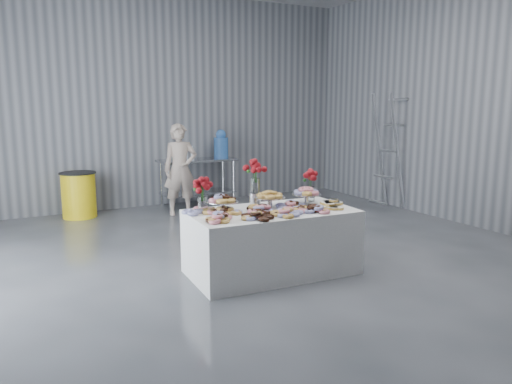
% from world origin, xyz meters
% --- Properties ---
extents(ground, '(9.00, 9.00, 0.00)m').
position_xyz_m(ground, '(0.00, 0.00, 0.00)').
color(ground, '#36393E').
rests_on(ground, ground).
extents(room_walls, '(8.04, 9.04, 4.02)m').
position_xyz_m(room_walls, '(-0.27, 0.07, 2.64)').
color(room_walls, slate).
rests_on(room_walls, ground).
extents(display_table, '(1.95, 1.10, 0.75)m').
position_xyz_m(display_table, '(0.01, 0.03, 0.38)').
color(display_table, white).
rests_on(display_table, ground).
extents(prep_table, '(1.50, 0.60, 0.90)m').
position_xyz_m(prep_table, '(0.70, 4.10, 0.62)').
color(prep_table, silver).
rests_on(prep_table, ground).
extents(donut_mounds, '(1.84, 0.89, 0.09)m').
position_xyz_m(donut_mounds, '(0.01, -0.02, 0.80)').
color(donut_mounds, '#DFB451').
rests_on(donut_mounds, display_table).
extents(cake_stand_left, '(0.36, 0.36, 0.17)m').
position_xyz_m(cake_stand_left, '(-0.54, 0.21, 0.89)').
color(cake_stand_left, silver).
rests_on(cake_stand_left, display_table).
extents(cake_stand_mid, '(0.36, 0.36, 0.17)m').
position_xyz_m(cake_stand_mid, '(0.06, 0.18, 0.89)').
color(cake_stand_mid, silver).
rests_on(cake_stand_mid, display_table).
extents(cake_stand_right, '(0.36, 0.36, 0.17)m').
position_xyz_m(cake_stand_right, '(0.56, 0.15, 0.89)').
color(cake_stand_right, silver).
rests_on(cake_stand_right, display_table).
extents(danish_pile, '(0.48, 0.48, 0.11)m').
position_xyz_m(danish_pile, '(0.75, -0.16, 0.81)').
color(danish_pile, white).
rests_on(danish_pile, display_table).
extents(bouquet_left, '(0.26, 0.26, 0.42)m').
position_xyz_m(bouquet_left, '(-0.73, 0.32, 1.05)').
color(bouquet_left, white).
rests_on(bouquet_left, display_table).
extents(bouquet_right, '(0.26, 0.26, 0.42)m').
position_xyz_m(bouquet_right, '(0.72, 0.30, 1.05)').
color(bouquet_right, white).
rests_on(bouquet_right, display_table).
extents(bouquet_center, '(0.26, 0.26, 0.57)m').
position_xyz_m(bouquet_center, '(-0.03, 0.38, 1.13)').
color(bouquet_center, silver).
rests_on(bouquet_center, display_table).
extents(water_jug, '(0.28, 0.28, 0.55)m').
position_xyz_m(water_jug, '(1.20, 4.10, 1.15)').
color(water_jug, '#4386E6').
rests_on(water_jug, prep_table).
extents(drink_bottles, '(0.54, 0.08, 0.27)m').
position_xyz_m(drink_bottles, '(0.38, 4.00, 1.04)').
color(drink_bottles, '#268C33').
rests_on(drink_bottles, prep_table).
extents(person, '(0.65, 0.49, 1.61)m').
position_xyz_m(person, '(0.13, 3.49, 0.81)').
color(person, '#CC8C93').
rests_on(person, ground).
extents(trash_barrel, '(0.62, 0.62, 0.79)m').
position_xyz_m(trash_barrel, '(-1.51, 4.10, 0.40)').
color(trash_barrel, yellow).
rests_on(trash_barrel, ground).
extents(stepladder, '(0.67, 0.53, 2.16)m').
position_xyz_m(stepladder, '(3.75, 2.18, 1.08)').
color(stepladder, silver).
rests_on(stepladder, ground).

